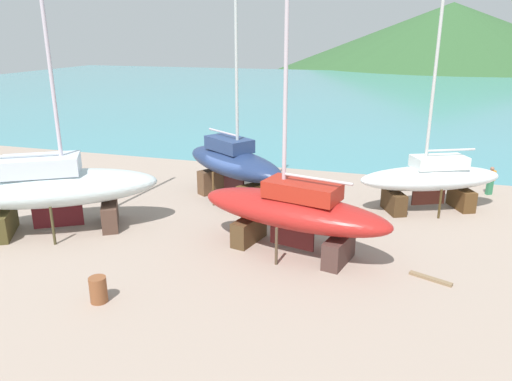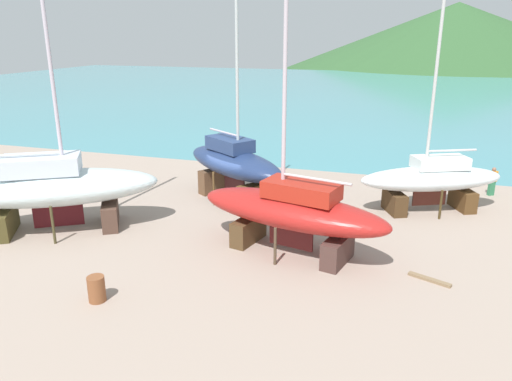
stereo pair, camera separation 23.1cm
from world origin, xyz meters
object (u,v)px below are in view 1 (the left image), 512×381
Objects in this scene: sailboat_far_slipway at (293,210)px; sailboat_mid_port at (53,188)px; sailboat_large_starboard at (431,178)px; barrel_tipped_left at (322,205)px; sailboat_small_center at (233,164)px; worker at (491,180)px; barrel_rust_mid at (98,290)px; barrel_rust_far at (48,183)px; barrel_tipped_right at (305,184)px.

sailboat_mid_port is at bearing 17.47° from sailboat_far_slipway.
sailboat_large_starboard is 14.99× the size of barrel_tipped_left.
worker is (13.64, 5.17, -1.23)m from sailboat_small_center.
worker is at bearing 55.14° from sailboat_small_center.
sailboat_mid_port is at bearing 84.94° from worker.
sailboat_far_slipway reaches higher than barrel_tipped_left.
sailboat_far_slipway is 8.14m from barrel_rust_mid.
sailboat_mid_port is 23.22m from worker.
sailboat_mid_port is 11.05m from sailboat_far_slipway.
barrel_rust_far is (-11.44, -0.97, -1.80)m from sailboat_small_center.
barrel_rust_far is at bearing 101.03° from sailboat_mid_port.
sailboat_large_starboard reaches higher than sailboat_small_center.
barrel_rust_far is (-5.02, 5.49, -1.80)m from sailboat_mid_port.
barrel_rust_mid is 14.93m from barrel_rust_far.
barrel_tipped_right is (9.79, 9.62, -1.78)m from sailboat_mid_port.
barrel_tipped_right is at bearing -39.01° from sailboat_large_starboard.
sailboat_far_slipway is at bearing -95.04° from barrel_tipped_left.
sailboat_large_starboard is 7.20m from barrel_tipped_right.
barrel_rust_mid is at bearing -73.52° from sailboat_mid_port.
worker reaches higher than barrel_tipped_right.
sailboat_far_slipway reaches higher than sailboat_large_starboard.
sailboat_mid_port is 12.95m from barrel_tipped_left.
sailboat_small_center reaches higher than barrel_tipped_right.
barrel_rust_mid is (-14.49, -16.67, -0.39)m from worker.
barrel_rust_mid is 1.04× the size of barrel_rust_far.
sailboat_small_center is 13.73× the size of barrel_rust_far.
barrel_rust_far is at bearing -18.68° from sailboat_large_starboard.
worker is at bearing 11.11° from barrel_tipped_right.
sailboat_small_center is at bearing 85.73° from barrel_rust_mid.
sailboat_small_center is 13.18× the size of barrel_rust_mid.
barrel_rust_mid is at bearing -118.52° from barrel_tipped_left.
sailboat_mid_port is at bearing -135.50° from barrel_tipped_right.
barrel_rust_far is (-16.04, 4.65, -1.59)m from sailboat_far_slipway.
sailboat_far_slipway is at bearing 26.49° from sailboat_large_starboard.
sailboat_mid_port is 15.18× the size of barrel_rust_far.
barrel_tipped_left is 0.90× the size of barrel_tipped_right.
sailboat_small_center is at bearing 75.60° from worker.
barrel_tipped_right reaches higher than barrel_rust_far.
worker is (9.04, 10.80, -1.02)m from sailboat_far_slipway.
sailboat_mid_port reaches higher than barrel_rust_mid.
sailboat_far_slipway is 14.22× the size of barrel_rust_mid.
sailboat_mid_port is at bearing -153.11° from barrel_tipped_left.
barrel_tipped_left is 16.48m from barrel_rust_far.
barrel_rust_far is at bearing -140.81° from sailboat_small_center.
sailboat_mid_port reaches higher than worker.
barrel_tipped_left is at bearing 1.11° from barrel_rust_far.
barrel_rust_far is (-10.58, 10.53, -0.18)m from barrel_rust_mid.
sailboat_mid_port is 1.02× the size of sailboat_far_slipway.
sailboat_far_slipway is at bearing -27.04° from sailboat_mid_port.
worker is at bearing 48.99° from barrel_rust_mid.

